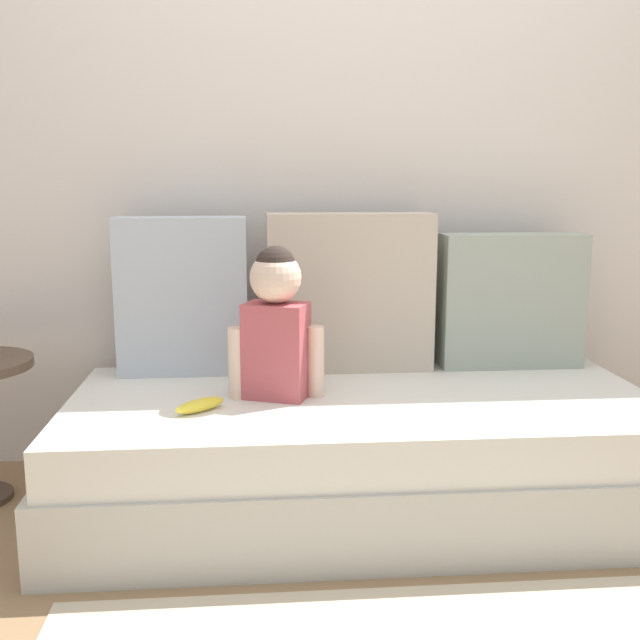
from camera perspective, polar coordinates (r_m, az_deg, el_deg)
ground_plane at (r=2.56m, az=3.19°, el=-14.16°), size 12.00×12.00×0.00m
back_wall at (r=2.90m, az=1.81°, el=14.25°), size 5.13×0.10×2.51m
couch at (r=2.48m, az=3.23°, el=-10.15°), size 1.93×0.90×0.39m
throw_pillow_left at (r=2.69m, az=-10.46°, el=1.83°), size 0.46×0.16×0.56m
throw_pillow_center at (r=2.70m, az=2.31°, el=2.13°), size 0.60×0.16×0.57m
throw_pillow_right at (r=2.84m, az=14.39°, el=1.45°), size 0.52×0.16×0.49m
toddler at (r=2.34m, az=-3.38°, el=-0.04°), size 0.31×0.19×0.49m
banana at (r=2.28m, az=-9.17°, el=-6.46°), size 0.16×0.14×0.04m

